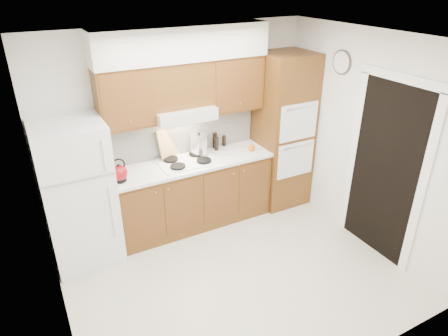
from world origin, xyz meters
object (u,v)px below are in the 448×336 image
at_px(fridge, 79,195).
at_px(stock_pot, 199,144).
at_px(kettle, 119,173).
at_px(oven_cabinet, 283,132).

bearing_deg(fridge, stock_pot, 7.18).
relative_size(fridge, kettle, 8.99).
xyz_separation_m(kettle, stock_pot, (1.14, 0.26, 0.05)).
height_order(fridge, stock_pot, fridge).
bearing_deg(fridge, kettle, -6.31).
bearing_deg(kettle, oven_cabinet, -10.70).
bearing_deg(oven_cabinet, stock_pot, 172.22).
height_order(fridge, oven_cabinet, oven_cabinet).
distance_m(oven_cabinet, stock_pot, 1.24).
xyz_separation_m(fridge, oven_cabinet, (2.85, 0.03, 0.24)).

